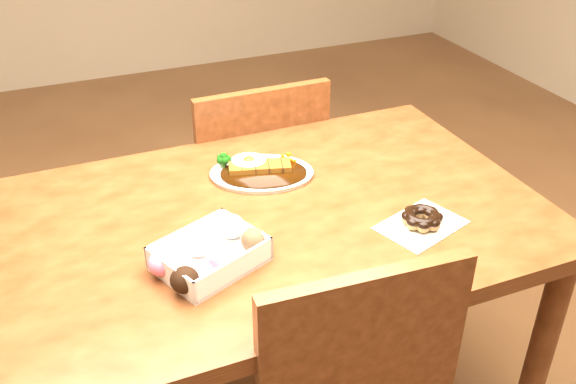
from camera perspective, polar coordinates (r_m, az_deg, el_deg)
name	(u,v)px	position (r m, az deg, el deg)	size (l,w,h in m)	color
table	(278,246)	(1.51, -0.90, -4.86)	(1.20, 0.80, 0.75)	#4B240F
chair_far	(251,190)	(2.06, -3.29, 0.14)	(0.42, 0.42, 0.87)	#4B240F
katsu_curry_plate	(260,171)	(1.59, -2.52, 1.91)	(0.30, 0.25, 0.05)	white
donut_box	(210,253)	(1.29, -6.98, -5.39)	(0.25, 0.22, 0.06)	white
pon_de_ring	(422,218)	(1.42, 11.82, -2.32)	(0.21, 0.18, 0.04)	silver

